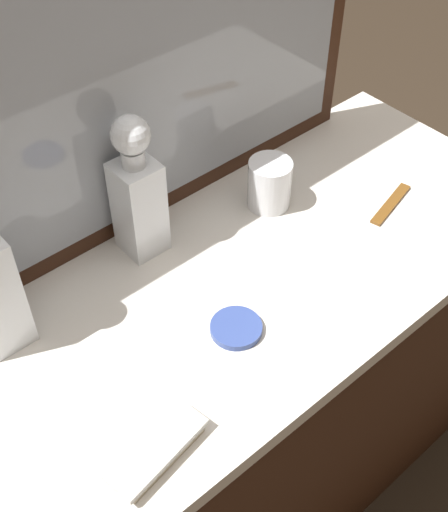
% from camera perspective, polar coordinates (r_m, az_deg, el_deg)
% --- Properties ---
extents(ground_plane, '(6.00, 6.00, 0.00)m').
position_cam_1_polar(ground_plane, '(1.83, 0.00, -20.09)').
color(ground_plane, '#2D2319').
extents(dresser, '(1.30, 0.51, 0.82)m').
position_cam_1_polar(dresser, '(1.47, 0.00, -13.47)').
color(dresser, '#381E11').
rests_on(dresser, ground_plane).
extents(dresser_mirror, '(1.01, 0.03, 0.60)m').
position_cam_1_polar(dresser_mirror, '(1.10, -8.40, 14.79)').
color(dresser_mirror, '#381E11').
rests_on(dresser_mirror, dresser).
extents(crystal_decanter_far_left, '(0.07, 0.07, 0.27)m').
position_cam_1_polar(crystal_decanter_far_left, '(1.15, -7.27, 4.75)').
color(crystal_decanter_far_left, white).
rests_on(crystal_decanter_far_left, dresser).
extents(crystal_tumbler_far_right, '(0.08, 0.08, 0.10)m').
position_cam_1_polar(crystal_tumbler_far_right, '(1.27, 3.86, 5.96)').
color(crystal_tumbler_far_right, white).
rests_on(crystal_tumbler_far_right, dresser).
extents(silver_brush_rear, '(0.16, 0.08, 0.02)m').
position_cam_1_polar(silver_brush_rear, '(0.96, -5.64, -16.11)').
color(silver_brush_rear, '#B7A88C').
rests_on(silver_brush_rear, dresser).
extents(porcelain_dish, '(0.08, 0.08, 0.01)m').
position_cam_1_polar(porcelain_dish, '(1.08, 1.04, -6.11)').
color(porcelain_dish, '#33478C').
rests_on(porcelain_dish, dresser).
extents(tortoiseshell_comb, '(0.14, 0.05, 0.01)m').
position_cam_1_polar(tortoiseshell_comb, '(1.33, 13.92, 4.29)').
color(tortoiseshell_comb, brown).
rests_on(tortoiseshell_comb, dresser).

